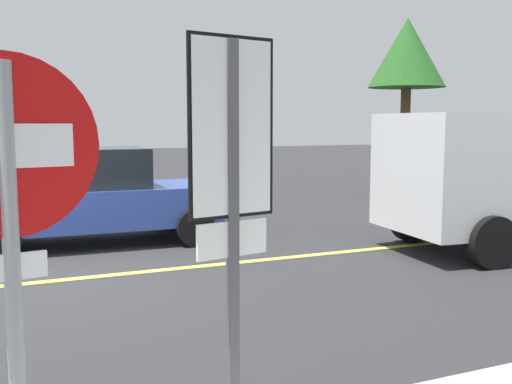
{
  "coord_description": "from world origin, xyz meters",
  "views": [
    {
      "loc": [
        -0.52,
        -7.93,
        2.05
      ],
      "look_at": [
        3.04,
        0.32,
        1.0
      ],
      "focal_mm": 41.46,
      "sensor_mm": 36.0,
      "label": 1
    }
  ],
  "objects": [
    {
      "name": "ground_plane",
      "position": [
        0.0,
        0.0,
        0.0
      ],
      "size": [
        80.0,
        80.0,
        0.0
      ],
      "primitive_type": "plane",
      "color": "#2D2D30"
    },
    {
      "name": "lane_marking_centre",
      "position": [
        3.0,
        0.0,
        0.01
      ],
      "size": [
        28.0,
        0.16,
        0.01
      ],
      "primitive_type": "cube",
      "color": "#E0D14C"
    },
    {
      "name": "stop_sign",
      "position": [
        -0.5,
        -5.33,
        1.6
      ],
      "size": [
        0.75,
        0.15,
        2.34
      ],
      "color": "gray",
      "rests_on": "ground_plane"
    },
    {
      "name": "speed_limit_sign",
      "position": [
        0.64,
        -4.91,
        1.76
      ],
      "size": [
        0.53,
        0.12,
        2.52
      ],
      "color": "#4C4C51",
      "rests_on": "ground_plane"
    },
    {
      "name": "car_blue_near_curb",
      "position": [
        0.86,
        2.31,
        0.82
      ],
      "size": [
        4.48,
        2.06,
        1.64
      ],
      "color": "#2D479E",
      "rests_on": "ground_plane"
    },
    {
      "name": "tree_left_verge",
      "position": [
        10.52,
        6.49,
        4.03
      ],
      "size": [
        2.25,
        2.25,
        5.1
      ],
      "color": "#513823",
      "rests_on": "ground_plane"
    }
  ]
}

